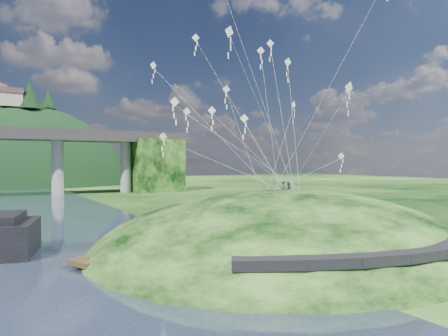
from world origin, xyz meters
TOP-DOWN VIEW (x-y plane):
  - ground at (0.00, 0.00)m, footprint 320.00×320.00m
  - grass_hill at (8.00, 2.00)m, footprint 36.00×32.00m
  - footpath at (7.46, -9.74)m, footprint 22.29×5.84m
  - wooden_dock at (-2.60, 6.13)m, footprint 14.85×7.99m
  - kite_flyers at (9.86, 4.10)m, footprint 1.98×1.36m
  - kite_swarm at (5.76, 4.86)m, footprint 17.88×17.08m

SIDE VIEW (x-z plane):
  - grass_hill at x=8.00m, z-range -8.00..5.00m
  - ground at x=0.00m, z-range 0.00..0.00m
  - wooden_dock at x=-2.60m, z-range -0.06..1.01m
  - footpath at x=7.46m, z-range 1.67..2.50m
  - kite_flyers at x=9.86m, z-range 4.87..6.53m
  - kite_swarm at x=5.76m, z-range 7.01..23.98m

